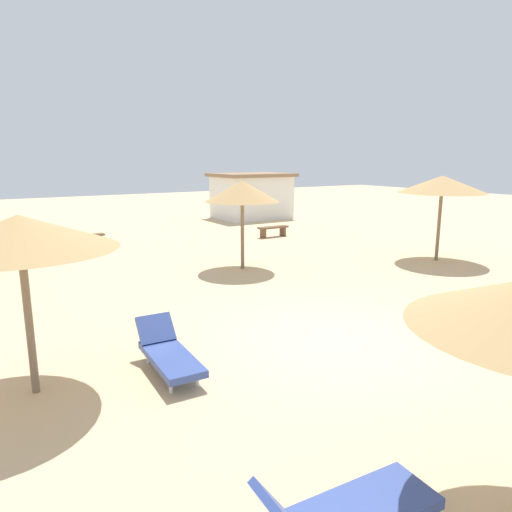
{
  "coord_description": "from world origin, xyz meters",
  "views": [
    {
      "loc": [
        -5.95,
        -6.52,
        3.58
      ],
      "look_at": [
        0.0,
        3.0,
        1.2
      ],
      "focal_mm": 32.55,
      "sensor_mm": 36.0,
      "label": 1
    }
  ],
  "objects_px": {
    "bench_1": "(86,238)",
    "beach_cabana": "(251,195)",
    "parasol_5": "(442,185)",
    "parasol_6": "(242,192)",
    "bench_0": "(273,229)",
    "parasol_2": "(19,233)",
    "lounger_2": "(168,353)"
  },
  "relations": [
    {
      "from": "parasol_6",
      "to": "beach_cabana",
      "type": "height_order",
      "value": "parasol_6"
    },
    {
      "from": "parasol_6",
      "to": "parasol_2",
      "type": "bearing_deg",
      "value": -141.97
    },
    {
      "from": "beach_cabana",
      "to": "parasol_5",
      "type": "bearing_deg",
      "value": -92.66
    },
    {
      "from": "parasol_2",
      "to": "parasol_6",
      "type": "bearing_deg",
      "value": 38.03
    },
    {
      "from": "parasol_2",
      "to": "bench_1",
      "type": "xyz_separation_m",
      "value": [
        3.4,
        12.17,
        -2.16
      ]
    },
    {
      "from": "parasol_2",
      "to": "parasol_6",
      "type": "distance_m",
      "value": 8.77
    },
    {
      "from": "lounger_2",
      "to": "parasol_6",
      "type": "bearing_deg",
      "value": 50.01
    },
    {
      "from": "parasol_2",
      "to": "parasol_6",
      "type": "xyz_separation_m",
      "value": [
        6.9,
        5.4,
        0.02
      ]
    },
    {
      "from": "bench_1",
      "to": "parasol_2",
      "type": "bearing_deg",
      "value": -105.6
    },
    {
      "from": "parasol_5",
      "to": "lounger_2",
      "type": "xyz_separation_m",
      "value": [
        -11.37,
        -3.24,
        -2.36
      ]
    },
    {
      "from": "bench_1",
      "to": "beach_cabana",
      "type": "height_order",
      "value": "beach_cabana"
    },
    {
      "from": "parasol_2",
      "to": "bench_0",
      "type": "relative_size",
      "value": 1.87
    },
    {
      "from": "parasol_2",
      "to": "parasol_5",
      "type": "height_order",
      "value": "parasol_5"
    },
    {
      "from": "beach_cabana",
      "to": "lounger_2",
      "type": "bearing_deg",
      "value": -125.35
    },
    {
      "from": "parasol_2",
      "to": "bench_1",
      "type": "height_order",
      "value": "parasol_2"
    },
    {
      "from": "parasol_5",
      "to": "beach_cabana",
      "type": "relative_size",
      "value": 0.67
    },
    {
      "from": "parasol_6",
      "to": "beach_cabana",
      "type": "distance_m",
      "value": 13.26
    },
    {
      "from": "parasol_6",
      "to": "bench_0",
      "type": "bearing_deg",
      "value": 46.95
    },
    {
      "from": "beach_cabana",
      "to": "parasol_2",
      "type": "bearing_deg",
      "value": -130.37
    },
    {
      "from": "beach_cabana",
      "to": "bench_1",
      "type": "bearing_deg",
      "value": -157.79
    },
    {
      "from": "parasol_6",
      "to": "beach_cabana",
      "type": "relative_size",
      "value": 0.64
    },
    {
      "from": "parasol_2",
      "to": "parasol_5",
      "type": "bearing_deg",
      "value": 11.93
    },
    {
      "from": "parasol_5",
      "to": "parasol_6",
      "type": "xyz_separation_m",
      "value": [
        -6.5,
        2.57,
        -0.15
      ]
    },
    {
      "from": "bench_0",
      "to": "beach_cabana",
      "type": "height_order",
      "value": "beach_cabana"
    },
    {
      "from": "parasol_2",
      "to": "bench_0",
      "type": "distance_m",
      "value": 15.3
    },
    {
      "from": "parasol_5",
      "to": "bench_1",
      "type": "height_order",
      "value": "parasol_5"
    },
    {
      "from": "parasol_6",
      "to": "lounger_2",
      "type": "bearing_deg",
      "value": -129.99
    },
    {
      "from": "parasol_2",
      "to": "bench_1",
      "type": "bearing_deg",
      "value": 74.4
    },
    {
      "from": "lounger_2",
      "to": "beach_cabana",
      "type": "bearing_deg",
      "value": 54.65
    },
    {
      "from": "parasol_5",
      "to": "beach_cabana",
      "type": "bearing_deg",
      "value": 87.34
    },
    {
      "from": "bench_0",
      "to": "parasol_6",
      "type": "bearing_deg",
      "value": -133.05
    },
    {
      "from": "parasol_2",
      "to": "bench_0",
      "type": "xyz_separation_m",
      "value": [
        11.29,
        10.09,
        -2.16
      ]
    }
  ]
}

